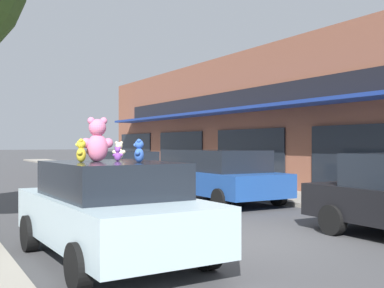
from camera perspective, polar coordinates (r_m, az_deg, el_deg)
name	(u,v)px	position (r m, az deg, el deg)	size (l,w,h in m)	color
ground_plane	(241,240)	(9.27, 5.80, -11.26)	(260.00, 260.00, 0.00)	#424244
storefront_row	(378,122)	(25.14, 21.21, 2.41)	(16.73, 29.72, 5.68)	brown
plush_art_car	(111,209)	(7.69, -9.56, -7.58)	(2.21, 4.22, 1.53)	#ADC6D1
teddy_bear_giant	(97,140)	(7.79, -11.15, 0.44)	(0.53, 0.34, 0.71)	pink
teddy_bear_blue	(139,151)	(7.37, -6.31, -0.84)	(0.21, 0.27, 0.36)	blue
teddy_bear_cream	(119,151)	(8.66, -8.65, -0.80)	(0.25, 0.16, 0.33)	beige
teddy_bear_yellow	(81,151)	(7.60, -13.02, -0.80)	(0.20, 0.27, 0.36)	yellow
teddy_bear_purple	(118,154)	(7.97, -8.80, -1.19)	(0.18, 0.12, 0.24)	purple
teddy_bear_brown	(94,150)	(8.04, -11.48, -0.73)	(0.28, 0.18, 0.37)	olive
parked_car_far_center	(225,176)	(14.60, 3.94, -3.78)	(2.22, 4.09, 1.61)	#1E4793
parked_car_far_right	(129,167)	(21.41, -7.43, -2.71)	(2.16, 4.45, 1.47)	#B7B7BC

